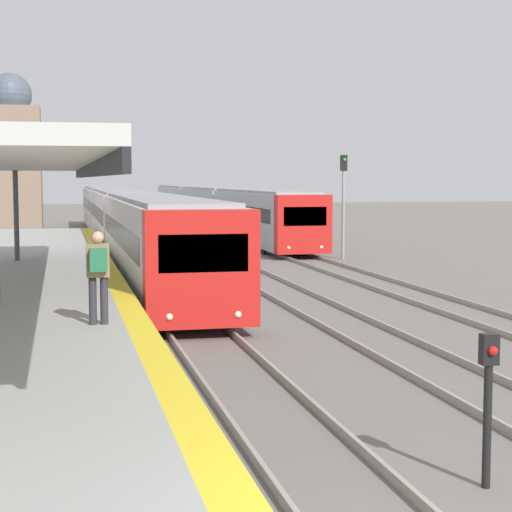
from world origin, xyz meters
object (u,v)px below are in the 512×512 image
Objects in this scene: person_on_platform at (98,270)px; signal_post_near at (488,393)px; train_near at (121,216)px; signal_mast_far at (343,193)px; train_far at (212,206)px.

signal_post_near is (4.14, -6.46, -0.86)m from person_on_platform.
signal_mast_far reaches higher than train_near.
signal_post_near is 0.39× the size of signal_mast_far.
train_far is at bearing 64.06° from train_near.
train_near is 11.22× the size of signal_mast_far.
train_far is (7.45, 15.32, -0.01)m from train_near.
signal_mast_far is (9.34, -8.06, 1.27)m from train_near.
train_near is 35.86m from signal_post_near.
train_near is 12.40m from signal_mast_far.
train_far reaches higher than person_on_platform.
person_on_platform is 0.92× the size of signal_post_near.
train_far is 10.19× the size of signal_mast_far.
signal_mast_far is (11.76, 21.29, 0.97)m from person_on_platform.
train_far is 23.49m from signal_mast_far.
train_near is 17.03m from train_far.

